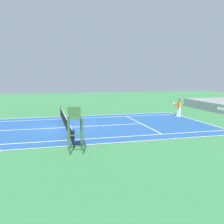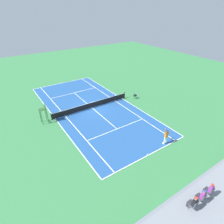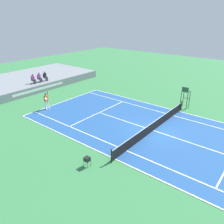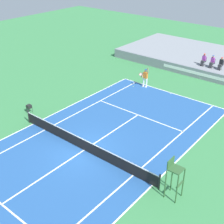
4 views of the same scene
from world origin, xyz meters
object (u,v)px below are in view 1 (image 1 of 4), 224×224
(tennis_player, at_px, (179,107))
(ball_hopper, at_px, (70,109))
(umpire_chair, at_px, (75,124))
(tennis_ball, at_px, (168,115))

(tennis_player, height_order, ball_hopper, tennis_player)
(tennis_player, bearing_deg, ball_hopper, -113.16)
(tennis_player, height_order, umpire_chair, umpire_chair)
(tennis_ball, bearing_deg, tennis_player, 36.41)
(umpire_chair, xyz_separation_m, ball_hopper, (-14.04, 1.03, -0.98))
(tennis_player, bearing_deg, umpire_chair, -50.33)
(tennis_player, relative_size, tennis_ball, 30.63)
(tennis_player, distance_m, ball_hopper, 11.41)
(umpire_chair, bearing_deg, tennis_ball, 133.96)
(umpire_chair, bearing_deg, ball_hopper, 175.80)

